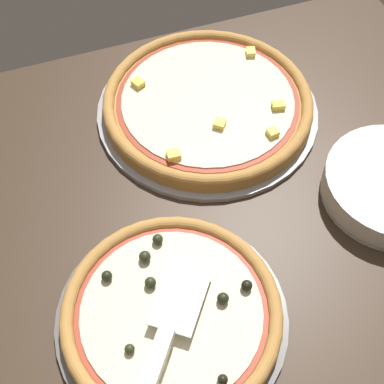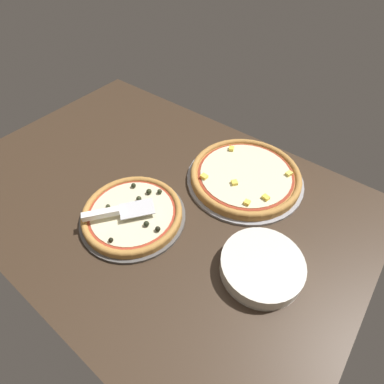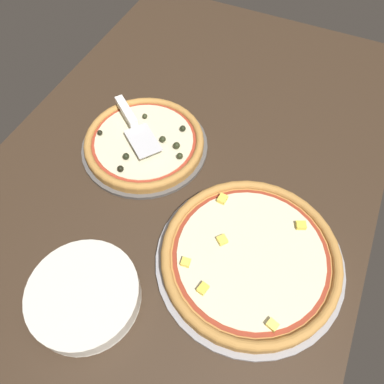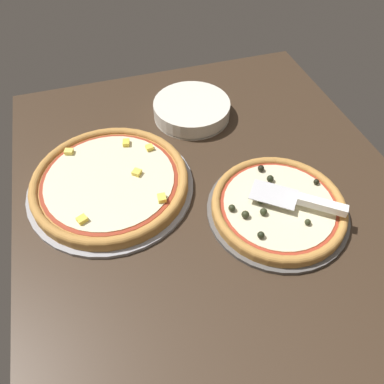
% 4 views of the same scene
% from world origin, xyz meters
% --- Properties ---
extents(ground_plane, '(1.44, 0.99, 0.04)m').
position_xyz_m(ground_plane, '(0.00, 0.00, -0.02)').
color(ground_plane, '#38281C').
extents(pizza_pan_front, '(0.34, 0.34, 0.01)m').
position_xyz_m(pizza_pan_front, '(0.03, -0.12, 0.01)').
color(pizza_pan_front, '#565451').
rests_on(pizza_pan_front, ground_plane).
extents(pizza_front, '(0.32, 0.32, 0.04)m').
position_xyz_m(pizza_front, '(0.03, -0.12, 0.02)').
color(pizza_front, '#B77F3D').
rests_on(pizza_front, pizza_pan_front).
extents(pizza_pan_back, '(0.42, 0.42, 0.01)m').
position_xyz_m(pizza_pan_back, '(0.22, 0.25, 0.01)').
color(pizza_pan_back, '#939399').
rests_on(pizza_pan_back, ground_plane).
extents(pizza_back, '(0.40, 0.40, 0.04)m').
position_xyz_m(pizza_back, '(0.22, 0.25, 0.03)').
color(pizza_back, '#B77F3D').
rests_on(pizza_back, pizza_pan_back).
extents(serving_spatula, '(0.17, 0.20, 0.02)m').
position_xyz_m(serving_spatula, '(-0.01, -0.18, 0.06)').
color(serving_spatula, silver).
rests_on(serving_spatula, pizza_front).
extents(plate_stack, '(0.23, 0.23, 0.05)m').
position_xyz_m(plate_stack, '(0.45, -0.04, 0.02)').
color(plate_stack, silver).
rests_on(plate_stack, ground_plane).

